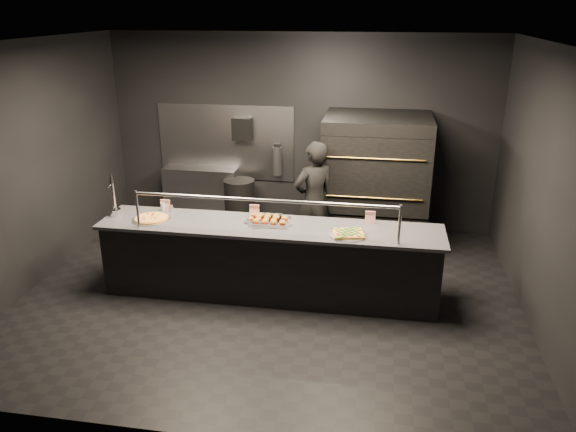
% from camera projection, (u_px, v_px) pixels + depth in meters
% --- Properties ---
extents(room, '(6.04, 6.00, 3.00)m').
position_uv_depth(room, '(267.00, 178.00, 6.49)').
color(room, black).
rests_on(room, ground).
extents(service_counter, '(4.10, 0.78, 1.37)m').
position_uv_depth(service_counter, '(270.00, 260.00, 6.80)').
color(service_counter, black).
rests_on(service_counter, ground).
extents(pizza_oven, '(1.50, 1.23, 1.91)m').
position_uv_depth(pizza_oven, '(375.00, 180.00, 8.19)').
color(pizza_oven, black).
rests_on(pizza_oven, ground).
extents(prep_shelf, '(1.20, 0.35, 0.90)m').
position_uv_depth(prep_shelf, '(202.00, 195.00, 9.20)').
color(prep_shelf, '#99999E').
rests_on(prep_shelf, ground).
extents(towel_dispenser, '(0.30, 0.20, 0.35)m').
position_uv_depth(towel_dispenser, '(242.00, 129.00, 8.76)').
color(towel_dispenser, black).
rests_on(towel_dispenser, room).
extents(fire_extinguisher, '(0.14, 0.14, 0.51)m').
position_uv_depth(fire_extinguisher, '(277.00, 161.00, 8.86)').
color(fire_extinguisher, '#B2B2B7').
rests_on(fire_extinguisher, room).
extents(beer_tap, '(0.15, 0.21, 0.57)m').
position_uv_depth(beer_tap, '(114.00, 203.00, 6.90)').
color(beer_tap, silver).
rests_on(beer_tap, service_counter).
extents(round_pizza, '(0.46, 0.46, 0.03)m').
position_uv_depth(round_pizza, '(151.00, 218.00, 6.81)').
color(round_pizza, silver).
rests_on(round_pizza, service_counter).
extents(slider_tray_a, '(0.42, 0.31, 0.07)m').
position_uv_depth(slider_tray_a, '(263.00, 218.00, 6.79)').
color(slider_tray_a, silver).
rests_on(slider_tray_a, service_counter).
extents(slider_tray_b, '(0.55, 0.48, 0.07)m').
position_uv_depth(slider_tray_b, '(271.00, 221.00, 6.71)').
color(slider_tray_b, silver).
rests_on(slider_tray_b, service_counter).
extents(square_pizza, '(0.43, 0.43, 0.05)m').
position_uv_depth(square_pizza, '(348.00, 234.00, 6.35)').
color(square_pizza, silver).
rests_on(square_pizza, service_counter).
extents(condiment_jar, '(0.17, 0.07, 0.11)m').
position_uv_depth(condiment_jar, '(166.00, 207.00, 7.10)').
color(condiment_jar, silver).
rests_on(condiment_jar, service_counter).
extents(tent_cards, '(2.69, 0.04, 0.15)m').
position_uv_depth(tent_cards, '(261.00, 211.00, 6.90)').
color(tent_cards, white).
rests_on(tent_cards, service_counter).
extents(trash_bin, '(0.48, 0.48, 0.80)m').
position_uv_depth(trash_bin, '(240.00, 204.00, 8.89)').
color(trash_bin, black).
rests_on(trash_bin, ground).
extents(worker, '(0.73, 0.69, 1.68)m').
position_uv_depth(worker, '(314.00, 201.00, 7.69)').
color(worker, black).
rests_on(worker, ground).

